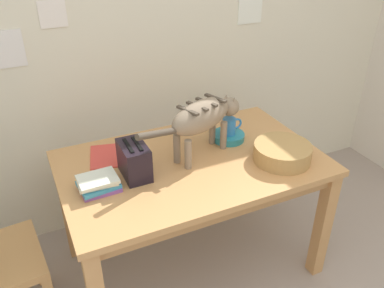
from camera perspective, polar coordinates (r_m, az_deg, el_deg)
The scene contains 9 objects.
wall_rear at distance 2.49m, azimuth -5.59°, elevation 16.10°, with size 4.22×0.11×2.50m.
dining_table at distance 2.14m, azimuth 0.00°, elevation -4.35°, with size 1.35×0.84×0.73m.
cat at distance 2.05m, azimuth 1.64°, elevation 3.85°, with size 0.66×0.30×0.31m.
saucer_bowl at distance 2.28m, azimuth 5.18°, elevation 1.08°, with size 0.18×0.18×0.04m, color teal.
coffee_mug at distance 2.25m, azimuth 5.35°, elevation 2.58°, with size 0.12×0.08×0.09m.
magazine at distance 2.17m, azimuth -10.60°, elevation -1.52°, with size 0.28×0.24×0.01m, color #E0433B.
book_stack at distance 1.91m, azimuth -13.16°, elevation -5.47°, with size 0.19×0.16×0.07m.
wicker_basket at distance 2.12m, azimuth 12.71°, elevation -1.16°, with size 0.30×0.30×0.09m.
toaster at distance 1.95m, azimuth -8.22°, elevation -2.31°, with size 0.12×0.20×0.18m.
Camera 1 is at (-0.81, -0.35, 1.85)m, focal length 37.54 mm.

